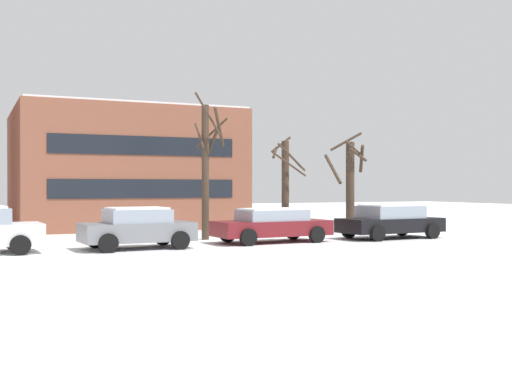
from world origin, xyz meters
name	(u,v)px	position (x,y,z in m)	size (l,w,h in m)	color
ground_plane	(1,300)	(0.00, 0.00, 0.00)	(120.00, 120.00, 0.00)	white
parked_car_gray	(137,228)	(4.77, 8.65, 0.74)	(3.90, 2.22, 1.44)	slate
parked_car_maroon	(272,225)	(10.11, 8.94, 0.69)	(4.62, 2.19, 1.32)	maroon
parked_car_black	(390,221)	(15.45, 8.65, 0.73)	(4.46, 2.31, 1.42)	black
tree_far_mid	(285,185)	(11.96, 11.43, 2.25)	(1.58, 1.60, 4.39)	#423326
tree_far_left	(206,166)	(8.26, 11.26, 3.00)	(1.65, 1.93, 5.92)	#423326
tree_far_right	(350,182)	(15.40, 11.64, 2.36)	(2.02, 1.82, 4.74)	#423326
building_far_right	(121,169)	(7.13, 21.92, 3.13)	(11.21, 10.53, 6.27)	brown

